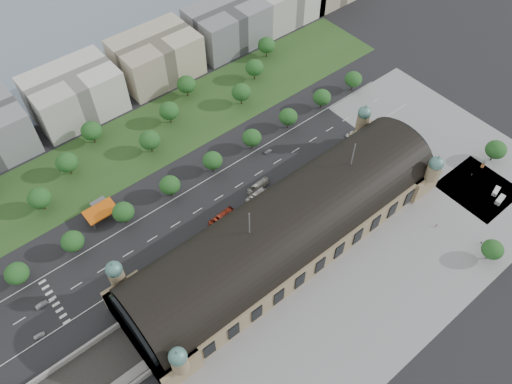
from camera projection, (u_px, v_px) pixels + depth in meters
ground at (286, 242)px, 215.65m from camera, size 900.00×900.00×0.00m
station at (287, 228)px, 207.68m from camera, size 150.00×48.40×44.30m
plaza_south at (378, 300)px, 198.18m from camera, size 190.00×48.00×0.12m
plaza_east at (436, 136)px, 256.89m from camera, size 56.00×100.00×0.12m
road_slab at (198, 211)px, 226.19m from camera, size 260.00×26.00×0.10m
grass_belt at (144, 140)px, 255.04m from camera, size 300.00×45.00×0.10m
petrol_station at (100, 208)px, 223.65m from camera, size 14.00×13.00×5.05m
office_3 at (75, 94)px, 259.26m from camera, size 45.00×32.00×24.00m
office_4 at (156, 57)px, 279.27m from camera, size 45.00×32.00×24.00m
office_5 at (227, 25)px, 299.29m from camera, size 45.00×32.00×24.00m
office_6 at (284, 0)px, 317.31m from camera, size 45.00×32.00×24.00m
tree_row_1 at (17, 273)px, 197.33m from camera, size 9.60×9.60×11.52m
tree_row_2 at (73, 241)px, 206.94m from camera, size 9.60×9.60×11.52m
tree_row_3 at (123, 212)px, 216.55m from camera, size 9.60×9.60×11.52m
tree_row_4 at (170, 185)px, 226.15m from camera, size 9.60×9.60×11.52m
tree_row_5 at (213, 160)px, 235.76m from camera, size 9.60×9.60×11.52m
tree_row_6 at (252, 138)px, 245.37m from camera, size 9.60×9.60×11.52m
tree_row_7 at (288, 117)px, 254.98m from camera, size 9.60×9.60×11.52m
tree_row_8 at (322, 97)px, 264.59m from camera, size 9.60×9.60×11.52m
tree_row_9 at (353, 79)px, 274.20m from camera, size 9.60×9.60×11.52m
tree_belt_3 at (39, 198)px, 220.70m from camera, size 10.40×10.40×12.48m
tree_belt_4 at (67, 162)px, 234.16m from camera, size 10.40×10.40×12.48m
tree_belt_5 at (91, 131)px, 247.63m from camera, size 10.40×10.40×12.48m
tree_belt_6 at (150, 140)px, 243.52m from camera, size 10.40×10.40×12.48m
tree_belt_7 at (169, 111)px, 256.98m from camera, size 10.40×10.40×12.48m
tree_belt_8 at (186, 84)px, 270.45m from camera, size 10.40×10.40×12.48m
tree_belt_9 at (241, 92)px, 266.34m from camera, size 10.40×10.40×12.48m
tree_belt_10 at (255, 67)px, 279.80m from camera, size 10.40×10.40×12.48m
tree_belt_11 at (267, 45)px, 293.27m from camera, size 10.40×10.40×12.48m
tree_plaza_ne at (496, 150)px, 240.26m from camera, size 10.00×10.00×11.69m
tree_plaza_s at (493, 250)px, 205.11m from camera, size 9.00×9.00×10.64m
traffic_car_0 at (39, 335)px, 188.14m from camera, size 4.42×2.26×1.44m
traffic_car_1 at (42, 305)px, 196.04m from camera, size 4.89×1.90×1.59m
traffic_car_2 at (122, 281)px, 202.88m from camera, size 5.30×2.74×1.43m
traffic_car_5 at (268, 151)px, 248.80m from camera, size 4.27×1.75×1.38m
traffic_car_6 at (350, 134)px, 256.36m from camera, size 5.70×2.85×1.55m
parked_car_0 at (127, 294)px, 199.20m from camera, size 4.53×3.25×1.42m
parked_car_1 at (124, 296)px, 198.30m from camera, size 6.40×4.75×1.62m
parked_car_2 at (152, 279)px, 203.44m from camera, size 5.31×4.76×1.48m
parked_car_3 at (147, 272)px, 205.36m from camera, size 4.13×2.77×1.31m
parked_car_4 at (191, 253)px, 211.25m from camera, size 4.67×3.34×1.46m
parked_car_5 at (203, 245)px, 213.69m from camera, size 5.89×4.86×1.49m
parked_car_6 at (174, 264)px, 207.76m from camera, size 5.11×4.25×1.40m
bus_west at (222, 217)px, 221.60m from camera, size 13.44×4.21×3.68m
bus_mid at (256, 196)px, 229.80m from camera, size 11.63×3.82×3.18m
bus_east at (258, 186)px, 233.36m from camera, size 12.05×3.71×3.31m
van_east at (496, 192)px, 231.85m from camera, size 5.67×3.39×2.30m
van_south at (500, 200)px, 228.57m from camera, size 6.00×3.03×2.49m
advertising_column at (483, 165)px, 241.75m from camera, size 1.78×1.78×3.37m
pedestrian_1 at (436, 226)px, 219.99m from camera, size 0.75×0.73×1.73m
pedestrian_2 at (472, 174)px, 239.00m from camera, size 0.67×0.91×1.68m
pedestrian_3 at (497, 203)px, 227.96m from camera, size 1.12×0.55×1.89m
pedestrian_4 at (481, 243)px, 214.34m from camera, size 0.83×1.12×1.59m
pedestrian_5 at (495, 192)px, 231.92m from camera, size 0.78×1.03×1.86m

